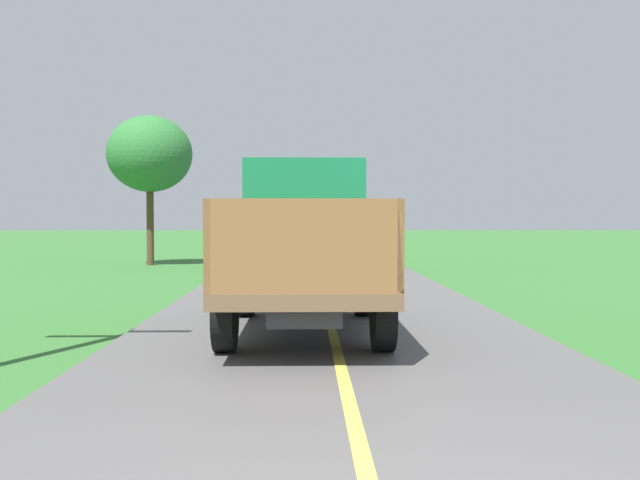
% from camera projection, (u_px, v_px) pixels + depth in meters
% --- Properties ---
extents(banana_truck_near, '(2.38, 5.82, 2.80)m').
position_uv_depth(banana_truck_near, '(304.00, 241.00, 11.79)').
color(banana_truck_near, '#2D2D30').
rests_on(banana_truck_near, road_surface).
extents(banana_truck_far, '(2.38, 5.81, 2.80)m').
position_uv_depth(banana_truck_far, '(313.00, 228.00, 26.28)').
color(banana_truck_far, '#2D2D30').
rests_on(banana_truck_far, road_surface).
extents(roadside_tree_near_left, '(3.30, 3.30, 5.83)m').
position_uv_depth(roadside_tree_near_left, '(150.00, 154.00, 27.29)').
color(roadside_tree_near_left, '#4C3823').
rests_on(roadside_tree_near_left, ground).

